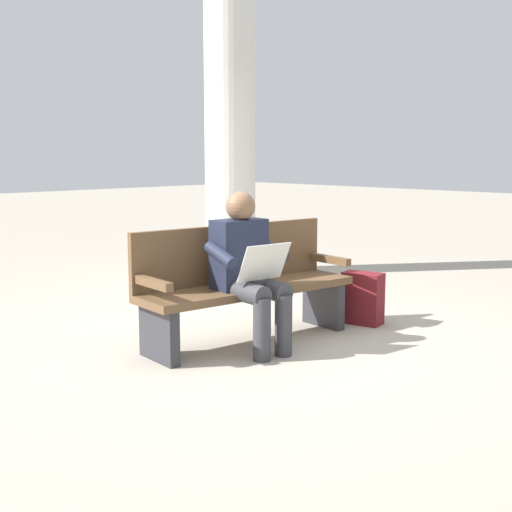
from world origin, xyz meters
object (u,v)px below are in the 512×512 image
(bench_near, at_px, (243,283))
(person_seated, at_px, (248,267))
(backpack, at_px, (363,299))
(support_pillar, at_px, (230,123))

(bench_near, relative_size, person_seated, 1.56)
(backpack, bearing_deg, bench_near, -17.09)
(backpack, distance_m, support_pillar, 3.22)
(bench_near, height_order, support_pillar, support_pillar)
(bench_near, xyz_separation_m, person_seated, (0.15, 0.22, 0.17))
(bench_near, distance_m, backpack, 1.17)
(person_seated, bearing_deg, bench_near, -118.81)
(person_seated, distance_m, backpack, 1.32)
(bench_near, bearing_deg, backpack, 169.03)
(person_seated, distance_m, support_pillar, 3.53)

